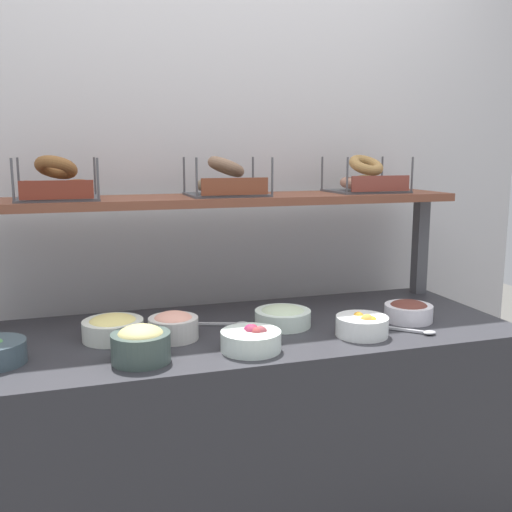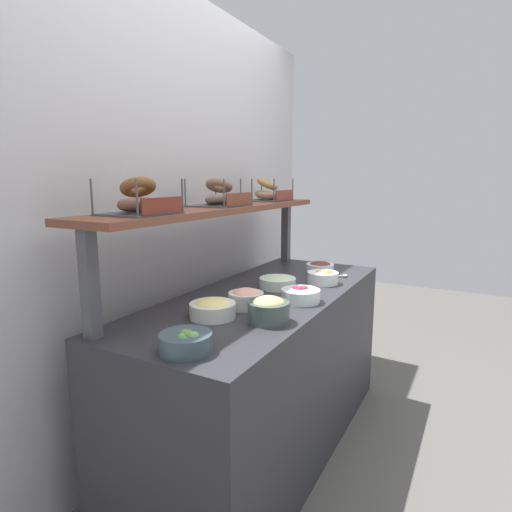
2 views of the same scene
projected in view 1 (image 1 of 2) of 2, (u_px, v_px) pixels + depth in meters
back_wall at (209, 210)px, 2.42m from camera, size 3.00×0.06×2.40m
deli_counter at (248, 445)px, 2.04m from camera, size 1.80×0.70×0.85m
shelf_riser_right at (420, 246)px, 2.43m from camera, size 0.05×0.05×0.40m
upper_shelf at (226, 200)px, 2.15m from camera, size 1.76×0.32×0.03m
bowl_scallion_spread at (283, 316)px, 1.99m from camera, size 0.19×0.19×0.07m
bowl_lox_spread at (173, 326)px, 1.85m from camera, size 0.16×0.16×0.09m
bowl_chocolate_spread at (408, 311)px, 2.05m from camera, size 0.17×0.17×0.07m
bowl_egg_salad at (113, 327)px, 1.84m from camera, size 0.19×0.19×0.08m
bowl_fruit_salad at (362, 325)px, 1.88m from camera, size 0.17×0.17×0.08m
bowl_hummus at (141, 344)px, 1.64m from camera, size 0.17×0.17×0.11m
bowl_beet_salad at (252, 339)px, 1.74m from camera, size 0.18×0.18×0.07m
serving_spoon_near_plate at (417, 331)px, 1.91m from camera, size 0.14×0.13×0.01m
serving_spoon_by_edge at (230, 324)px, 2.00m from camera, size 0.18×0.07×0.01m
bagel_basket_cinnamon_raisin at (57, 184)px, 1.94m from camera, size 0.28×0.26×0.15m
bagel_basket_poppy at (227, 183)px, 2.13m from camera, size 0.29×0.27×0.15m
bagel_basket_everything at (366, 180)px, 2.32m from camera, size 0.29×0.25×0.15m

